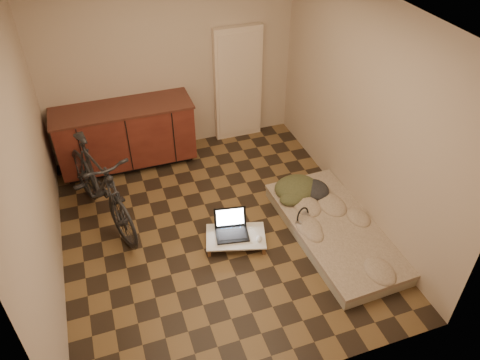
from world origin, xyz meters
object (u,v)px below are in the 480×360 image
object	(u,v)px
lap_desk	(236,237)
bicycle	(99,181)
laptop	(231,229)
futon	(335,230)

from	to	relation	value
lap_desk	bicycle	bearing A→B (deg)	162.08
bicycle	laptop	size ratio (longest dim) A/B	4.26
futon	lap_desk	xyz separation A→B (m)	(-1.14, 0.27, 0.01)
lap_desk	futon	bearing A→B (deg)	2.84
bicycle	laptop	distance (m)	1.63
futon	laptop	size ratio (longest dim) A/B	4.69
laptop	bicycle	bearing A→B (deg)	158.29
bicycle	laptop	bearing A→B (deg)	-50.31
bicycle	futon	xyz separation A→B (m)	(2.50, -1.18, -0.50)
futon	laptop	bearing A→B (deg)	161.60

